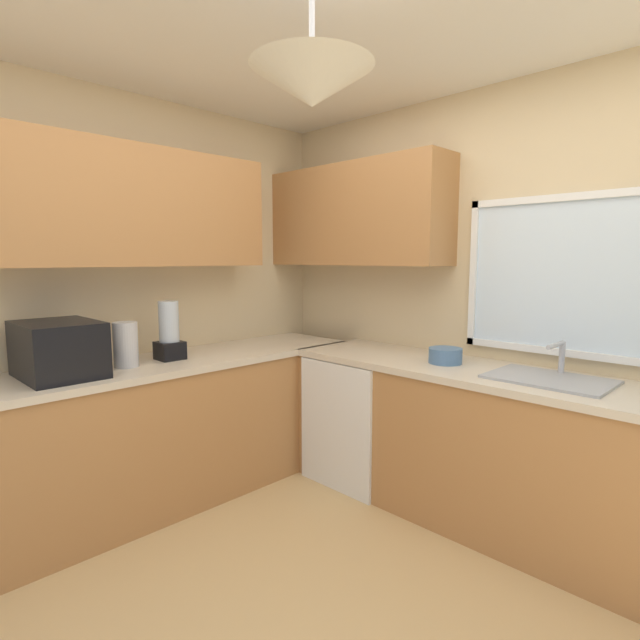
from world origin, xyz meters
name	(u,v)px	position (x,y,z in m)	size (l,w,h in m)	color
ground_plane	(313,634)	(0.00, 0.00, 0.00)	(7.81, 7.81, 0.00)	tan
room_shell	(278,204)	(-0.77, 0.49, 1.79)	(3.67, 3.34, 2.57)	beige
counter_run_left	(142,436)	(-1.46, 0.00, 0.44)	(0.65, 2.95, 0.88)	#AD7542
counter_run_back	(510,453)	(0.21, 1.30, 0.44)	(2.76, 0.65, 0.88)	#AD7542
dishwasher	(363,417)	(-0.80, 1.27, 0.42)	(0.60, 0.60, 0.84)	white
microwave	(58,349)	(-1.46, -0.43, 1.03)	(0.48, 0.36, 0.29)	black
kettle	(126,345)	(-1.44, -0.08, 1.01)	(0.14, 0.14, 0.26)	#B7B7BC
sink_assembly	(550,378)	(0.39, 1.31, 0.89)	(0.57, 0.40, 0.19)	#9EA0A5
bowl	(445,356)	(-0.21, 1.30, 0.93)	(0.19, 0.19, 0.09)	#4C7099
blender_appliance	(169,333)	(-1.46, 0.20, 1.04)	(0.15, 0.15, 0.36)	black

